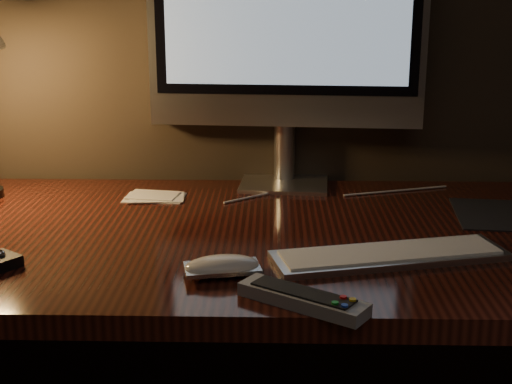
{
  "coord_description": "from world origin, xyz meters",
  "views": [
    {
      "loc": [
        0.03,
        0.57,
        1.19
      ],
      "look_at": [
        0.0,
        1.73,
        0.86
      ],
      "focal_mm": 50.0,
      "sensor_mm": 36.0,
      "label": 1
    }
  ],
  "objects_px": {
    "monitor": "(286,18)",
    "mouse": "(222,269)",
    "desk": "(258,279)",
    "tv_remote": "(303,298)",
    "keyboard": "(390,255)"
  },
  "relations": [
    {
      "from": "monitor",
      "to": "mouse",
      "type": "bearing_deg",
      "value": -96.63
    },
    {
      "from": "desk",
      "to": "tv_remote",
      "type": "xyz_separation_m",
      "value": [
        0.07,
        -0.41,
        0.14
      ]
    },
    {
      "from": "mouse",
      "to": "monitor",
      "type": "bearing_deg",
      "value": 67.32
    },
    {
      "from": "monitor",
      "to": "tv_remote",
      "type": "xyz_separation_m",
      "value": [
        0.02,
        -0.66,
        -0.37
      ]
    },
    {
      "from": "keyboard",
      "to": "mouse",
      "type": "height_order",
      "value": "mouse"
    },
    {
      "from": "mouse",
      "to": "tv_remote",
      "type": "bearing_deg",
      "value": -53.31
    },
    {
      "from": "desk",
      "to": "tv_remote",
      "type": "height_order",
      "value": "tv_remote"
    },
    {
      "from": "mouse",
      "to": "tv_remote",
      "type": "height_order",
      "value": "tv_remote"
    },
    {
      "from": "tv_remote",
      "to": "mouse",
      "type": "bearing_deg",
      "value": 171.99
    },
    {
      "from": "desk",
      "to": "monitor",
      "type": "distance_m",
      "value": 0.58
    },
    {
      "from": "desk",
      "to": "mouse",
      "type": "xyz_separation_m",
      "value": [
        -0.05,
        -0.3,
        0.14
      ]
    },
    {
      "from": "monitor",
      "to": "desk",
      "type": "bearing_deg",
      "value": -98.04
    },
    {
      "from": "desk",
      "to": "monitor",
      "type": "height_order",
      "value": "monitor"
    },
    {
      "from": "monitor",
      "to": "keyboard",
      "type": "xyz_separation_m",
      "value": [
        0.17,
        -0.47,
        -0.38
      ]
    },
    {
      "from": "desk",
      "to": "tv_remote",
      "type": "relative_size",
      "value": 8.3
    }
  ]
}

